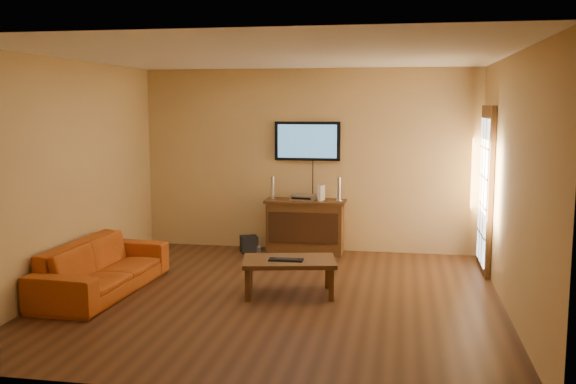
% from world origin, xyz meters
% --- Properties ---
extents(ground_plane, '(5.00, 5.00, 0.00)m').
position_xyz_m(ground_plane, '(0.00, 0.00, 0.00)').
color(ground_plane, '#3A2010').
rests_on(ground_plane, ground).
extents(room_walls, '(5.00, 5.00, 5.00)m').
position_xyz_m(room_walls, '(0.00, 0.62, 1.69)').
color(room_walls, tan).
rests_on(room_walls, ground).
extents(french_door, '(0.07, 1.02, 2.22)m').
position_xyz_m(french_door, '(2.46, 1.70, 1.05)').
color(french_door, '#45270F').
rests_on(french_door, ground).
extents(media_console, '(1.17, 0.45, 0.79)m').
position_xyz_m(media_console, '(-0.01, 2.27, 0.40)').
color(media_console, '#45270F').
rests_on(media_console, ground).
extents(television, '(0.97, 0.08, 0.57)m').
position_xyz_m(television, '(-0.01, 2.45, 1.64)').
color(television, black).
rests_on(television, ground).
extents(coffee_table, '(1.15, 0.82, 0.42)m').
position_xyz_m(coffee_table, '(0.13, 0.13, 0.36)').
color(coffee_table, '#45270F').
rests_on(coffee_table, ground).
extents(sofa, '(0.68, 2.05, 0.79)m').
position_xyz_m(sofa, '(-2.03, -0.14, 0.40)').
color(sofa, '#AC4913').
rests_on(sofa, ground).
extents(speaker_left, '(0.09, 0.09, 0.33)m').
position_xyz_m(speaker_left, '(-0.50, 2.28, 0.94)').
color(speaker_left, silver).
rests_on(speaker_left, media_console).
extents(speaker_right, '(0.09, 0.09, 0.34)m').
position_xyz_m(speaker_right, '(0.48, 2.26, 0.94)').
color(speaker_right, silver).
rests_on(speaker_right, media_console).
extents(av_receiver, '(0.37, 0.29, 0.08)m').
position_xyz_m(av_receiver, '(-0.04, 2.26, 0.82)').
color(av_receiver, silver).
rests_on(av_receiver, media_console).
extents(game_console, '(0.09, 0.17, 0.22)m').
position_xyz_m(game_console, '(0.23, 2.26, 0.90)').
color(game_console, white).
rests_on(game_console, media_console).
extents(subwoofer, '(0.32, 0.32, 0.24)m').
position_xyz_m(subwoofer, '(-0.83, 2.13, 0.12)').
color(subwoofer, black).
rests_on(subwoofer, ground).
extents(bottle, '(0.06, 0.06, 0.18)m').
position_xyz_m(bottle, '(-0.62, 1.85, 0.08)').
color(bottle, white).
rests_on(bottle, ground).
extents(keyboard, '(0.39, 0.16, 0.02)m').
position_xyz_m(keyboard, '(0.11, 0.06, 0.43)').
color(keyboard, black).
rests_on(keyboard, coffee_table).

